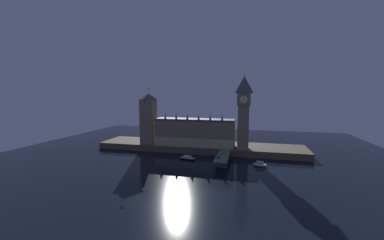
# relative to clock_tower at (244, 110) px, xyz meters

# --- Properties ---
(ground_plane) EXTENTS (400.00, 400.00, 0.00)m
(ground_plane) POSITION_rel_clock_tower_xyz_m (-46.67, -26.84, -45.43)
(ground_plane) COLOR black
(embankment) EXTENTS (220.00, 42.00, 6.71)m
(embankment) POSITION_rel_clock_tower_xyz_m (-46.67, 12.16, -42.08)
(embankment) COLOR brown
(embankment) RESTS_ON ground_plane
(parliament_hall) EXTENTS (82.75, 19.46, 34.07)m
(parliament_hall) POSITION_rel_clock_tower_xyz_m (-49.92, 3.22, -24.59)
(parliament_hall) COLOR #7F7056
(parliament_hall) RESTS_ON embankment
(clock_tower) EXTENTS (13.09, 13.20, 73.11)m
(clock_tower) POSITION_rel_clock_tower_xyz_m (0.00, 0.00, 0.00)
(clock_tower) COLOR #7F7056
(clock_tower) RESTS_ON embankment
(victoria_tower) EXTENTS (14.75, 14.75, 60.69)m
(victoria_tower) POSITION_rel_clock_tower_xyz_m (-101.73, 1.89, -11.26)
(victoria_tower) COLOR #7F7056
(victoria_tower) RESTS_ON embankment
(bridge) EXTENTS (10.84, 46.00, 7.47)m
(bridge) POSITION_rel_clock_tower_xyz_m (-16.15, -31.84, -40.28)
(bridge) COLOR #476656
(bridge) RESTS_ON ground_plane
(car_northbound_lead) EXTENTS (1.87, 3.85, 1.59)m
(car_northbound_lead) POSITION_rel_clock_tower_xyz_m (-18.53, -25.84, -37.21)
(car_northbound_lead) COLOR yellow
(car_northbound_lead) RESTS_ON bridge
(car_northbound_trail) EXTENTS (1.95, 4.02, 1.49)m
(car_northbound_trail) POSITION_rel_clock_tower_xyz_m (-18.53, -43.38, -37.26)
(car_northbound_trail) COLOR navy
(car_northbound_trail) RESTS_ON bridge
(car_southbound_lead) EXTENTS (1.86, 4.42, 1.47)m
(car_southbound_lead) POSITION_rel_clock_tower_xyz_m (-13.76, -36.18, -37.27)
(car_southbound_lead) COLOR yellow
(car_southbound_lead) RESTS_ON bridge
(pedestrian_near_rail) EXTENTS (0.38, 0.38, 1.81)m
(pedestrian_near_rail) POSITION_rel_clock_tower_xyz_m (-20.92, -44.23, -36.99)
(pedestrian_near_rail) COLOR black
(pedestrian_near_rail) RESTS_ON bridge
(street_lamp_near) EXTENTS (1.34, 0.60, 6.39)m
(street_lamp_near) POSITION_rel_clock_tower_xyz_m (-21.32, -46.56, -33.95)
(street_lamp_near) COLOR #2D3333
(street_lamp_near) RESTS_ON bridge
(street_lamp_mid) EXTENTS (1.34, 0.60, 6.53)m
(street_lamp_mid) POSITION_rel_clock_tower_xyz_m (-10.98, -31.84, -33.87)
(street_lamp_mid) COLOR #2D3333
(street_lamp_mid) RESTS_ON bridge
(street_lamp_far) EXTENTS (1.34, 0.60, 7.11)m
(street_lamp_far) POSITION_rel_clock_tower_xyz_m (-21.32, -17.12, -33.51)
(street_lamp_far) COLOR #2D3333
(street_lamp_far) RESTS_ON bridge
(boat_upstream) EXTENTS (16.12, 7.44, 3.89)m
(boat_upstream) POSITION_rel_clock_tower_xyz_m (-49.34, -28.77, -44.01)
(boat_upstream) COLOR #28282D
(boat_upstream) RESTS_ON ground_plane
(boat_downstream) EXTENTS (12.30, 6.63, 4.33)m
(boat_downstream) POSITION_rel_clock_tower_xyz_m (15.23, -33.44, -43.85)
(boat_downstream) COLOR white
(boat_downstream) RESTS_ON ground_plane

